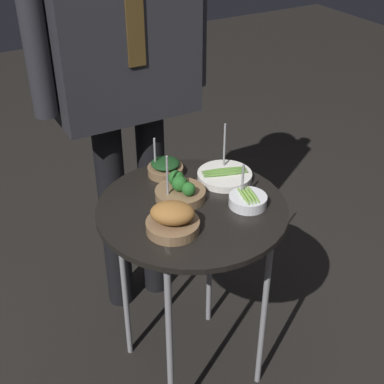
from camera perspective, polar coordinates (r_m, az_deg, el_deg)
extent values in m
plane|color=black|center=(2.06, 0.00, -17.98)|extent=(8.00, 8.00, 0.00)
cylinder|color=black|center=(1.58, 0.00, -1.80)|extent=(0.57, 0.57, 0.02)
cylinder|color=gray|center=(1.78, 7.71, -12.42)|extent=(0.02, 0.02, 0.69)
cylinder|color=gray|center=(1.65, -2.38, -16.65)|extent=(0.02, 0.02, 0.69)
cylinder|color=gray|center=(1.98, 1.91, -6.39)|extent=(0.02, 0.02, 0.69)
cylinder|color=gray|center=(1.87, -7.25, -9.58)|extent=(0.02, 0.02, 0.69)
cylinder|color=brown|center=(1.61, -1.25, -0.22)|extent=(0.15, 0.15, 0.03)
sphere|color=#236023|center=(1.59, -1.09, 0.77)|extent=(0.04, 0.04, 0.04)
sphere|color=#236023|center=(1.61, -1.70, 1.48)|extent=(0.05, 0.05, 0.05)
sphere|color=#236023|center=(1.59, -1.35, 0.91)|extent=(0.05, 0.05, 0.05)
sphere|color=#236023|center=(1.57, -0.36, 0.31)|extent=(0.04, 0.04, 0.04)
cylinder|color=#939399|center=(1.56, -2.64, 1.36)|extent=(0.01, 0.01, 0.15)
cylinder|color=silver|center=(1.58, 5.97, -0.93)|extent=(0.11, 0.11, 0.03)
ellipsoid|color=#7AA847|center=(1.58, 6.54, -0.22)|extent=(0.03, 0.10, 0.01)
ellipsoid|color=#7AA847|center=(1.57, 6.19, -0.28)|extent=(0.03, 0.10, 0.01)
ellipsoid|color=#7AA847|center=(1.57, 5.84, -0.34)|extent=(0.03, 0.10, 0.01)
ellipsoid|color=#7AA847|center=(1.57, 5.49, -0.40)|extent=(0.03, 0.10, 0.01)
cylinder|color=#939399|center=(1.58, 5.41, 1.03)|extent=(0.01, 0.01, 0.12)
cylinder|color=brown|center=(1.73, -2.85, 2.31)|extent=(0.12, 0.12, 0.03)
ellipsoid|color=#143816|center=(1.72, -2.87, 3.07)|extent=(0.09, 0.09, 0.02)
cylinder|color=#939399|center=(1.71, -3.97, 3.81)|extent=(0.01, 0.01, 0.13)
cylinder|color=brown|center=(1.47, -2.06, -3.62)|extent=(0.15, 0.15, 0.03)
ellipsoid|color=#93602D|center=(1.45, -2.10, -2.24)|extent=(0.15, 0.14, 0.06)
cylinder|color=silver|center=(1.71, 3.50, 1.72)|extent=(0.17, 0.17, 0.02)
ellipsoid|color=#5B8938|center=(1.71, 3.38, 2.44)|extent=(0.14, 0.05, 0.01)
ellipsoid|color=#5B8938|center=(1.70, 3.47, 2.26)|extent=(0.14, 0.05, 0.01)
ellipsoid|color=#5B8938|center=(1.69, 3.56, 2.09)|extent=(0.14, 0.05, 0.01)
ellipsoid|color=#5B8938|center=(1.69, 3.65, 1.91)|extent=(0.14, 0.05, 0.01)
cylinder|color=#939399|center=(1.71, 3.47, 4.70)|extent=(0.01, 0.01, 0.17)
cylinder|color=black|center=(2.05, -8.31, -2.68)|extent=(0.10, 0.10, 0.83)
cylinder|color=black|center=(2.10, -4.18, -1.44)|extent=(0.10, 0.10, 0.83)
cube|color=#28282D|center=(1.77, -7.67, 17.70)|extent=(0.47, 0.23, 0.62)
cube|color=#4C3819|center=(1.65, -6.21, 19.36)|extent=(0.06, 0.01, 0.37)
cylinder|color=#28282D|center=(1.68, -16.66, 16.81)|extent=(0.08, 0.08, 0.57)
cylinder|color=#28282D|center=(1.88, 0.40, 19.63)|extent=(0.08, 0.08, 0.57)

